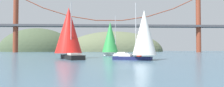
{
  "coord_description": "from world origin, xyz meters",
  "views": [
    {
      "loc": [
        -2.47,
        -19.74,
        1.84
      ],
      "look_at": [
        0.0,
        44.55,
        3.72
      ],
      "focal_mm": 31.29,
      "sensor_mm": 36.0,
      "label": 1
    }
  ],
  "objects_px": {
    "sailboat_red_spinnaker": "(69,32)",
    "sailboat_green_sail": "(111,38)",
    "channel_buoy": "(139,56)",
    "sailboat_white_mainsail": "(143,34)"
  },
  "relations": [
    {
      "from": "sailboat_red_spinnaker",
      "to": "sailboat_green_sail",
      "type": "bearing_deg",
      "value": 62.73
    },
    {
      "from": "sailboat_green_sail",
      "to": "sailboat_red_spinnaker",
      "type": "bearing_deg",
      "value": -117.27
    },
    {
      "from": "sailboat_red_spinnaker",
      "to": "channel_buoy",
      "type": "relative_size",
      "value": 4.12
    },
    {
      "from": "sailboat_white_mainsail",
      "to": "channel_buoy",
      "type": "xyz_separation_m",
      "value": [
        1.1,
        10.29,
        -4.01
      ]
    },
    {
      "from": "sailboat_white_mainsail",
      "to": "channel_buoy",
      "type": "distance_m",
      "value": 11.1
    },
    {
      "from": "sailboat_white_mainsail",
      "to": "sailboat_red_spinnaker",
      "type": "distance_m",
      "value": 14.96
    },
    {
      "from": "sailboat_red_spinnaker",
      "to": "channel_buoy",
      "type": "bearing_deg",
      "value": 15.43
    },
    {
      "from": "sailboat_white_mainsail",
      "to": "sailboat_green_sail",
      "type": "relative_size",
      "value": 0.86
    },
    {
      "from": "sailboat_green_sail",
      "to": "channel_buoy",
      "type": "bearing_deg",
      "value": -65.86
    },
    {
      "from": "sailboat_green_sail",
      "to": "channel_buoy",
      "type": "distance_m",
      "value": 15.03
    }
  ]
}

